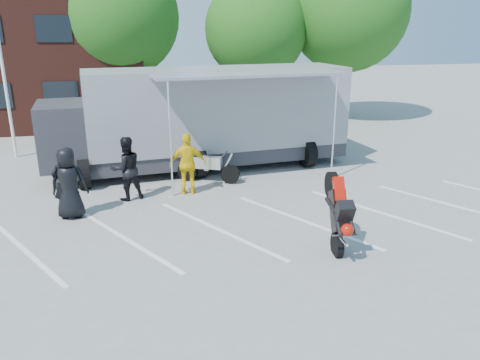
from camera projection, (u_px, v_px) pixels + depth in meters
name	position (u px, v px, depth m)	size (l,w,h in m)	color
ground	(218.00, 246.00, 11.36)	(100.00, 100.00, 0.00)	gray
parking_bay_lines	(210.00, 230.00, 12.28)	(18.00, 5.00, 0.01)	white
flagpole	(4.00, 28.00, 17.65)	(1.61, 0.12, 8.00)	white
tree_left	(119.00, 17.00, 23.97)	(6.12, 6.12, 8.64)	#382314
tree_mid	(256.00, 30.00, 24.78)	(5.44, 5.44, 7.68)	#382314
tree_right	(348.00, 11.00, 25.13)	(6.46, 6.46, 9.12)	#382314
transporter_truck	(207.00, 167.00, 17.79)	(11.54, 5.56, 3.67)	gray
parked_motorcycle	(209.00, 182.00, 16.08)	(0.74, 2.22, 1.16)	silver
stunt_bike_rider	(329.00, 243.00, 11.53)	(0.81, 1.73, 2.03)	black
spectator_leather_a	(69.00, 183.00, 12.81)	(0.98, 0.64, 2.00)	black
spectator_leather_b	(66.00, 184.00, 12.87)	(0.71, 0.46, 1.94)	black
spectator_leather_c	(126.00, 169.00, 14.18)	(0.96, 0.75, 1.97)	black
spectator_hivis	(188.00, 164.00, 14.67)	(1.15, 0.48, 1.96)	yellow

